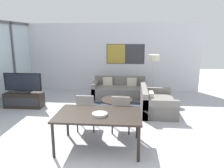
{
  "coord_description": "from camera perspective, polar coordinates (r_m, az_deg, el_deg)",
  "views": [
    {
      "loc": [
        1.02,
        -3.49,
        2.33
      ],
      "look_at": [
        0.49,
        2.58,
        0.95
      ],
      "focal_mm": 35.0,
      "sensor_mm": 36.0,
      "label": 1
    }
  ],
  "objects": [
    {
      "name": "coffee_table",
      "position": [
        6.9,
        1.3,
        -4.7
      ],
      "size": [
        0.99,
        0.99,
        0.34
      ],
      "color": "black",
      "rests_on": "ground_plane"
    },
    {
      "name": "dining_chair_left",
      "position": [
        5.41,
        -6.77,
        -7.02
      ],
      "size": [
        0.46,
        0.46,
        0.93
      ],
      "color": "gray",
      "rests_on": "ground_plane"
    },
    {
      "name": "dining_chair_centre",
      "position": [
        5.28,
        2.34,
        -7.42
      ],
      "size": [
        0.46,
        0.46,
        0.93
      ],
      "color": "gray",
      "rests_on": "ground_plane"
    },
    {
      "name": "tv_console",
      "position": [
        7.73,
        -21.94,
        -3.86
      ],
      "size": [
        1.23,
        0.46,
        0.49
      ],
      "color": "black",
      "rests_on": "ground_plane"
    },
    {
      "name": "sofa_main",
      "position": [
        8.31,
        1.96,
        -1.67
      ],
      "size": [
        1.97,
        0.99,
        0.76
      ],
      "color": "slate",
      "rests_on": "ground_plane"
    },
    {
      "name": "floor_lamp",
      "position": [
        8.03,
        10.91,
        6.03
      ],
      "size": [
        0.4,
        0.4,
        1.63
      ],
      "color": "#2D2D33",
      "rests_on": "ground_plane"
    },
    {
      "name": "area_rug",
      "position": [
        6.98,
        1.29,
        -6.7
      ],
      "size": [
        2.47,
        1.65,
        0.01
      ],
      "color": "#333D4C",
      "rests_on": "ground_plane"
    },
    {
      "name": "sofa_side",
      "position": [
        6.85,
        11.13,
        -5.09
      ],
      "size": [
        0.99,
        1.56,
        0.76
      ],
      "rotation": [
        0.0,
        0.0,
        1.57
      ],
      "color": "slate",
      "rests_on": "ground_plane"
    },
    {
      "name": "ground_plane",
      "position": [
        4.32,
        -10.14,
        -20.1
      ],
      "size": [
        24.0,
        24.0,
        0.0
      ],
      "primitive_type": "plane",
      "color": "#B2B2B7"
    },
    {
      "name": "television",
      "position": [
        7.59,
        -22.29,
        0.26
      ],
      "size": [
        1.24,
        0.2,
        0.65
      ],
      "color": "#2D2D33",
      "rests_on": "tv_console"
    },
    {
      "name": "fruit_bowl",
      "position": [
        4.42,
        -3.2,
        -7.86
      ],
      "size": [
        0.31,
        0.31,
        0.05
      ],
      "color": "#B7B2A8",
      "rests_on": "dining_table"
    },
    {
      "name": "wall_back",
      "position": [
        9.2,
        -1.25,
        6.98
      ],
      "size": [
        7.66,
        0.09,
        2.8
      ],
      "color": "silver",
      "rests_on": "ground_plane"
    },
    {
      "name": "dining_table",
      "position": [
        4.56,
        -3.51,
        -8.47
      ],
      "size": [
        1.75,
        1.08,
        0.75
      ],
      "color": "black",
      "rests_on": "ground_plane"
    }
  ]
}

